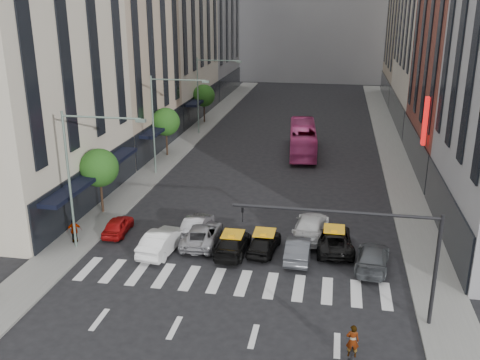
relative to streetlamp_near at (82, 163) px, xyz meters
The scene contains 30 objects.
ground 12.32m from the streetlamp_near, 21.72° to the right, with size 160.00×160.00×0.00m, color black.
sidewalk_left 26.69m from the streetlamp_near, 93.21° to the left, with size 3.00×96.00×0.15m, color slate.
sidewalk_right 34.27m from the streetlamp_near, 50.35° to the left, with size 3.00×96.00×0.15m, color slate.
building_left_a 12.76m from the streetlamp_near, 134.82° to the left, with size 8.00×18.00×28.00m, color beige.
building_left_b 25.72m from the streetlamp_near, 106.16° to the left, with size 8.00×16.00×24.00m, color tan.
building_left_d 62.07m from the streetlamp_near, 96.51° to the left, with size 8.00×18.00×30.00m, color gray.
building_right_b 36.20m from the streetlamp_near, 40.38° to the left, with size 8.00×18.00×26.00m, color brown.
building_right_d 67.22m from the streetlamp_near, 66.09° to the left, with size 8.00×18.00×28.00m, color tan.
tree_near 6.65m from the streetlamp_near, 106.32° to the left, with size 2.88×2.88×4.95m.
tree_mid 22.18m from the streetlamp_near, 94.56° to the left, with size 2.88×2.88×4.95m.
tree_far 38.11m from the streetlamp_near, 92.65° to the left, with size 2.88×2.88×4.95m.
streetlamp_near is the anchor object (origin of this frame).
streetlamp_mid 16.00m from the streetlamp_near, 90.00° to the left, with size 5.38×0.25×9.00m.
streetlamp_far 32.00m from the streetlamp_near, 90.00° to the left, with size 5.38×0.25×9.00m.
traffic_signal 18.48m from the streetlamp_near, 15.74° to the right, with size 10.10×0.20×6.00m.
liberty_sign 27.73m from the streetlamp_near, 35.24° to the left, with size 0.30×0.70×4.00m.
car_red 6.01m from the streetlamp_near, 72.78° to the left, with size 1.44×3.57×1.22m, color #9E0E0E.
car_white_front 7.06m from the streetlamp_near, ahead, with size 1.61×4.63×1.52m, color white.
car_silver 9.01m from the streetlamp_near, 17.49° to the left, with size 2.28×4.94×1.37m, color #949499.
taxi_left 10.75m from the streetlamp_near, ahead, with size 1.84×4.53×1.32m, color black.
taxi_center 12.55m from the streetlamp_near, ahead, with size 1.58×3.94×1.34m, color black.
car_grey_mid 14.54m from the streetlamp_near, ahead, with size 1.49×4.26×1.40m, color #3B3E43.
taxi_right 16.78m from the streetlamp_near, 10.63° to the left, with size 2.33×5.06×1.41m, color black.
car_grey_curb 18.80m from the streetlamp_near, ahead, with size 1.90×4.66×1.35m, color #464A4F.
car_row2_left 8.96m from the streetlamp_near, 30.30° to the left, with size 1.42×4.08×1.35m, color #9E9DA3.
car_row2_right 15.71m from the streetlamp_near, 18.39° to the left, with size 2.14×5.27×1.53m, color silver.
bus 28.73m from the streetlamp_near, 64.93° to the left, with size 2.63×11.22×3.13m, color #C4397D.
motorcycle 19.51m from the streetlamp_near, 27.06° to the right, with size 0.57×1.64×0.86m, color black.
rider 19.20m from the streetlamp_near, 27.06° to the right, with size 0.59×0.39×1.61m, color gray.
pedestrian_far 5.12m from the streetlamp_near, 155.81° to the left, with size 0.98×0.41×1.67m, color gray.
Camera 1 is at (5.33, -25.40, 15.53)m, focal length 40.00 mm.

